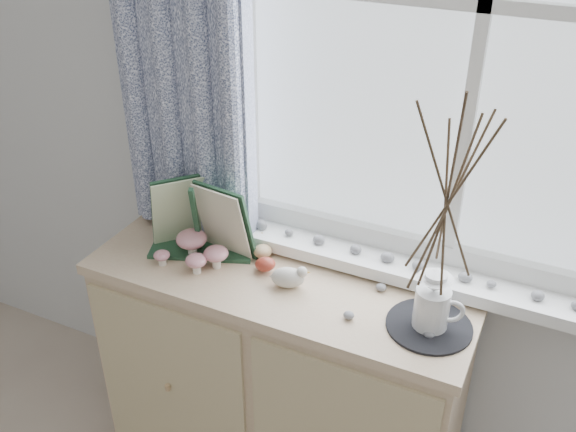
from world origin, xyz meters
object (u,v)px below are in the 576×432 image
object	(u,v)px
botanical_book	(193,222)
twig_pitcher	(448,195)
sideboard	(280,378)
toadstool_cluster	(196,248)

from	to	relation	value
botanical_book	twig_pitcher	world-z (taller)	twig_pitcher
sideboard	botanical_book	bearing A→B (deg)	-175.30
toadstool_cluster	twig_pitcher	size ratio (longest dim) A/B	0.31
sideboard	toadstool_cluster	size ratio (longest dim) A/B	5.35
toadstool_cluster	twig_pitcher	xyz separation A→B (m)	(0.74, 0.01, 0.36)
botanical_book	toadstool_cluster	bearing A→B (deg)	-73.62
toadstool_cluster	twig_pitcher	bearing A→B (deg)	0.71
botanical_book	toadstool_cluster	world-z (taller)	botanical_book
sideboard	toadstool_cluster	xyz separation A→B (m)	(-0.27, -0.04, 0.48)
twig_pitcher	toadstool_cluster	bearing A→B (deg)	157.71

